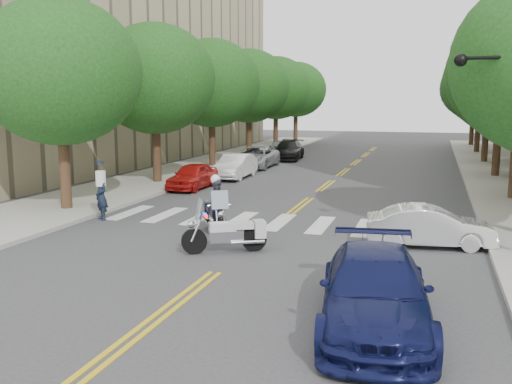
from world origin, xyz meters
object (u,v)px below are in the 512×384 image
at_px(motorcycle_police, 216,208).
at_px(sedan_blue, 375,291).
at_px(motorcycle_parked, 232,233).
at_px(officer_standing, 101,196).
at_px(convertible, 430,227).

relative_size(motorcycle_police, sedan_blue, 0.43).
height_order(motorcycle_parked, sedan_blue, motorcycle_parked).
xyz_separation_m(officer_standing, sedan_blue, (10.83, -7.40, -0.14)).
height_order(officer_standing, convertible, officer_standing).
xyz_separation_m(motorcycle_parked, officer_standing, (-6.22, 2.87, 0.33)).
xyz_separation_m(motorcycle_police, sedan_blue, (5.92, -6.57, -0.15)).
bearing_deg(officer_standing, motorcycle_police, 25.32).
bearing_deg(motorcycle_parked, motorcycle_police, 3.94).
bearing_deg(sedan_blue, motorcycle_parked, 128.31).
height_order(motorcycle_police, officer_standing, motorcycle_police).
bearing_deg(convertible, sedan_blue, 163.71).
distance_m(motorcycle_police, convertible, 6.93).
distance_m(motorcycle_police, sedan_blue, 8.85).
distance_m(motorcycle_parked, convertible, 6.10).
height_order(motorcycle_police, sedan_blue, motorcycle_police).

